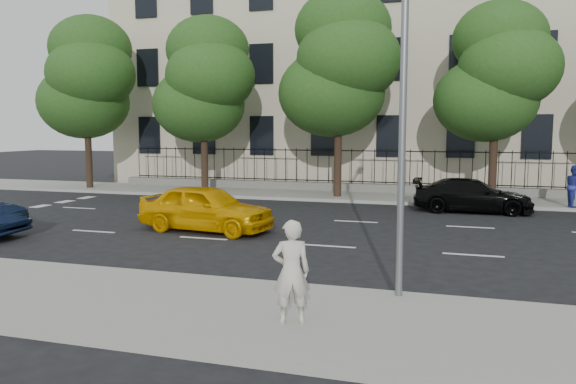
{
  "coord_description": "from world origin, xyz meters",
  "views": [
    {
      "loc": [
        3.54,
        -13.19,
        3.42
      ],
      "look_at": [
        -1.39,
        3.0,
        1.49
      ],
      "focal_mm": 35.0,
      "sensor_mm": 36.0,
      "label": 1
    }
  ],
  "objects_px": {
    "street_light": "(407,39)",
    "black_sedan": "(472,195)",
    "yellow_taxi": "(206,208)",
    "woman_near": "(291,272)"
  },
  "relations": [
    {
      "from": "street_light",
      "to": "black_sedan",
      "type": "bearing_deg",
      "value": 82.63
    },
    {
      "from": "street_light",
      "to": "black_sedan",
      "type": "distance_m",
      "value": 13.38
    },
    {
      "from": "yellow_taxi",
      "to": "woman_near",
      "type": "height_order",
      "value": "woman_near"
    },
    {
      "from": "street_light",
      "to": "yellow_taxi",
      "type": "height_order",
      "value": "street_light"
    },
    {
      "from": "yellow_taxi",
      "to": "woman_near",
      "type": "distance_m",
      "value": 9.7
    },
    {
      "from": "street_light",
      "to": "woman_near",
      "type": "distance_m",
      "value": 5.14
    },
    {
      "from": "yellow_taxi",
      "to": "black_sedan",
      "type": "height_order",
      "value": "yellow_taxi"
    },
    {
      "from": "street_light",
      "to": "yellow_taxi",
      "type": "xyz_separation_m",
      "value": [
        -6.94,
        5.43,
        -4.37
      ]
    },
    {
      "from": "street_light",
      "to": "black_sedan",
      "type": "relative_size",
      "value": 1.7
    },
    {
      "from": "black_sedan",
      "to": "woman_near",
      "type": "distance_m",
      "value": 15.49
    }
  ]
}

